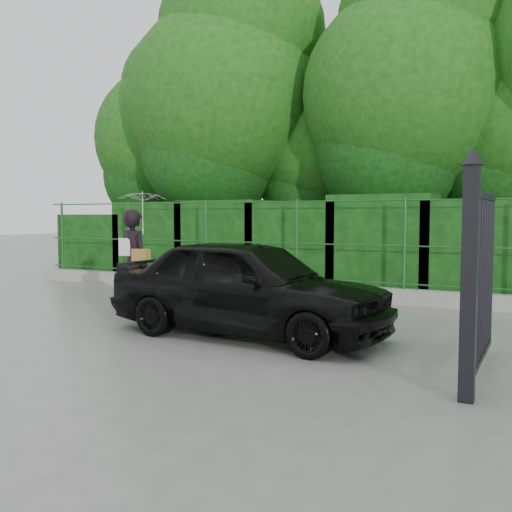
% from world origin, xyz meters
% --- Properties ---
extents(ground, '(80.00, 80.00, 0.00)m').
position_xyz_m(ground, '(0.00, 0.00, 0.00)').
color(ground, gray).
extents(kerb, '(14.00, 0.25, 0.30)m').
position_xyz_m(kerb, '(0.00, 4.50, 0.15)').
color(kerb, '#9E9E99').
rests_on(kerb, ground).
extents(fence, '(14.13, 0.06, 1.80)m').
position_xyz_m(fence, '(0.22, 4.50, 1.20)').
color(fence, '#1B4F21').
rests_on(fence, kerb).
extents(hedge, '(14.20, 1.20, 2.20)m').
position_xyz_m(hedge, '(0.09, 5.50, 1.03)').
color(hedge, black).
rests_on(hedge, ground).
extents(trees, '(17.10, 6.15, 8.08)m').
position_xyz_m(trees, '(1.14, 7.74, 4.62)').
color(trees, black).
rests_on(trees, ground).
extents(gate, '(0.22, 2.33, 2.36)m').
position_xyz_m(gate, '(4.60, -0.72, 1.19)').
color(gate, black).
rests_on(gate, ground).
extents(woman, '(0.96, 0.88, 2.19)m').
position_xyz_m(woman, '(-1.37, 1.39, 1.37)').
color(woman, black).
rests_on(woman, ground).
extents(car, '(4.35, 2.04, 1.44)m').
position_xyz_m(car, '(1.38, 0.46, 0.72)').
color(car, black).
rests_on(car, ground).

